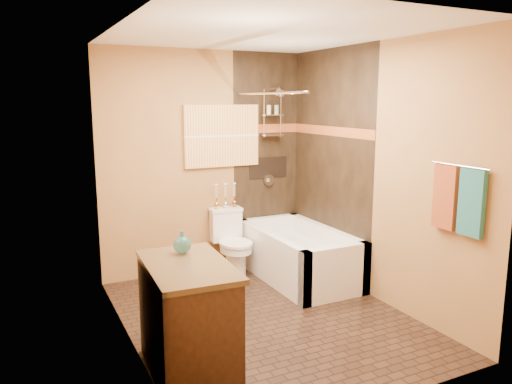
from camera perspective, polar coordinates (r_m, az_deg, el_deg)
floor at (r=4.70m, az=1.09°, el=-14.10°), size 3.00×3.00×0.00m
wall_left at (r=3.93m, az=-14.57°, el=-0.18°), size 0.02×3.00×2.50m
wall_right at (r=4.99m, az=13.48°, el=2.09°), size 0.02×3.00×2.50m
wall_back at (r=5.69m, az=-5.84°, el=3.33°), size 2.40×0.02×2.50m
wall_front at (r=3.10m, az=14.03°, el=-2.97°), size 2.40×0.02×2.50m
ceiling at (r=4.31m, az=1.21°, el=17.77°), size 3.00×3.00×0.00m
alcove_tile_back at (r=5.99m, az=1.17°, el=3.74°), size 0.85×0.01×2.50m
alcove_tile_right at (r=5.57m, az=8.47°, el=3.12°), size 0.01×1.50×2.50m
mosaic_band_back at (r=5.95m, az=1.23°, el=7.27°), size 0.85×0.01×0.10m
mosaic_band_right at (r=5.53m, az=8.48°, el=6.92°), size 0.01×1.50×0.10m
alcove_niche at (r=6.01m, az=1.41°, el=2.80°), size 0.50×0.01×0.25m
shower_fixtures at (r=5.87m, az=1.91°, el=7.67°), size 0.24×0.33×1.16m
curtain_rod at (r=5.12m, az=1.29°, el=11.22°), size 0.03×1.55×0.03m
towel_bar at (r=4.18m, az=22.26°, el=2.78°), size 0.02×0.55×0.02m
towel_teal at (r=4.15m, az=23.43°, el=-1.15°), size 0.05×0.22×0.52m
towel_rust at (r=4.32m, az=20.82°, el=-0.54°), size 0.05×0.22×0.52m
sunset_painting at (r=5.71m, az=-3.91°, el=6.41°), size 0.90×0.04×0.70m
vanity_mirror at (r=3.34m, az=-12.54°, el=2.42°), size 0.01×1.00×0.90m
bathtub at (r=5.59m, az=4.88°, el=-7.60°), size 0.80×1.50×0.55m
toilet at (r=5.69m, az=-2.80°, el=-5.70°), size 0.38×0.56×0.73m
vanity at (r=3.72m, az=-7.79°, el=-14.11°), size 0.62×0.96×0.82m
teal_bottle at (r=3.78m, az=-8.45°, el=-5.70°), size 0.18×0.18×0.21m
bud_vases at (r=5.72m, az=-3.51°, el=-0.35°), size 0.28×0.06×0.28m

